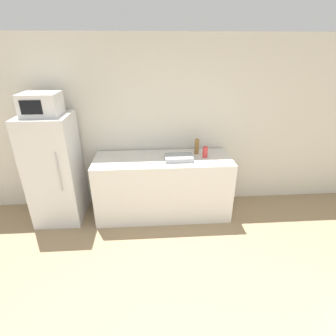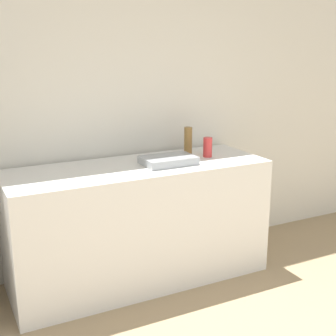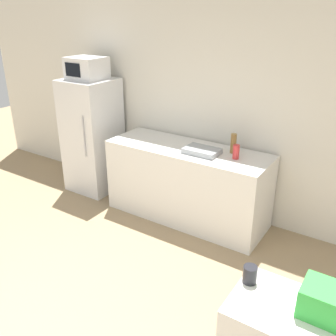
{
  "view_description": "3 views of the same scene",
  "coord_description": "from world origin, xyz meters",
  "px_view_note": "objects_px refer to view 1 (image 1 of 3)",
  "views": [
    {
      "loc": [
        -0.19,
        -0.66,
        2.43
      ],
      "look_at": [
        0.01,
        2.27,
        1.05
      ],
      "focal_mm": 28.0,
      "sensor_mm": 36.0,
      "label": 1
    },
    {
      "loc": [
        -1.37,
        -0.32,
        1.84
      ],
      "look_at": [
        -0.06,
        2.28,
        1.06
      ],
      "focal_mm": 50.0,
      "sensor_mm": 36.0,
      "label": 2
    },
    {
      "loc": [
        2.07,
        -0.79,
        2.49
      ],
      "look_at": [
        0.15,
        2.15,
        0.97
      ],
      "focal_mm": 40.0,
      "sensor_mm": 36.0,
      "label": 3
    }
  ],
  "objects_px": {
    "refrigerator": "(55,170)",
    "microwave": "(41,104)",
    "bottle_short": "(205,152)",
    "bottle_tall": "(197,147)"
  },
  "relations": [
    {
      "from": "refrigerator",
      "to": "microwave",
      "type": "relative_size",
      "value": 3.41
    },
    {
      "from": "refrigerator",
      "to": "bottle_tall",
      "type": "relative_size",
      "value": 6.99
    },
    {
      "from": "refrigerator",
      "to": "microwave",
      "type": "bearing_deg",
      "value": -106.46
    },
    {
      "from": "bottle_tall",
      "to": "microwave",
      "type": "bearing_deg",
      "value": -176.04
    },
    {
      "from": "bottle_tall",
      "to": "refrigerator",
      "type": "bearing_deg",
      "value": -176.07
    },
    {
      "from": "bottle_short",
      "to": "microwave",
      "type": "bearing_deg",
      "value": 179.95
    },
    {
      "from": "microwave",
      "to": "refrigerator",
      "type": "bearing_deg",
      "value": 73.54
    },
    {
      "from": "bottle_short",
      "to": "refrigerator",
      "type": "bearing_deg",
      "value": 179.92
    },
    {
      "from": "refrigerator",
      "to": "microwave",
      "type": "xyz_separation_m",
      "value": [
        -0.0,
        -0.0,
        0.94
      ]
    },
    {
      "from": "microwave",
      "to": "bottle_short",
      "type": "relative_size",
      "value": 2.93
    }
  ]
}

